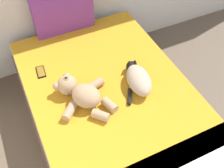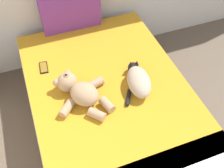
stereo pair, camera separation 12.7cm
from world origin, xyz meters
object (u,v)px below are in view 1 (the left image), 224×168
Objects in this scene: patterned_cushion at (63,8)px; cell_phone at (41,72)px; cat at (138,79)px; teddy_bear at (81,93)px; bed at (110,107)px.

cell_phone is (-0.40, -0.49, -0.25)m from patterned_cushion.
patterned_cushion reaches higher than cat.
teddy_bear is at bearing -101.11° from patterned_cushion.
patterned_cushion reaches higher than teddy_bear.
cat is at bearing -13.51° from bed.
cell_phone is (-0.48, 0.44, 0.26)m from bed.
cat reaches higher than bed.
teddy_bear is 0.50m from cell_phone.
cat is (0.23, -0.06, 0.33)m from bed.
cell_phone is at bearing 145.20° from cat.
teddy_bear is (-0.26, -0.00, 0.34)m from bed.
bed is 3.66× the size of teddy_bear.
bed is 0.42m from teddy_bear.
bed is at bearing 0.40° from teddy_bear.
cat is (0.31, -0.98, -0.19)m from patterned_cushion.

